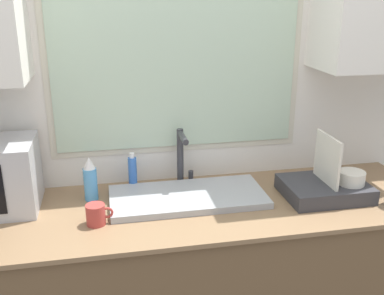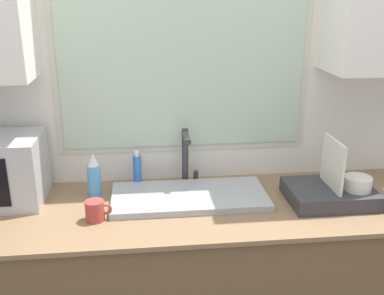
% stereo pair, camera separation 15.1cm
% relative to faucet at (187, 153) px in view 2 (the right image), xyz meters
% --- Properties ---
extents(countertop, '(2.24, 0.66, 0.89)m').
position_rel_faucet_xyz_m(countertop, '(-0.01, -0.23, -0.61)').
color(countertop, brown).
rests_on(countertop, ground_plane).
extents(wall_back, '(6.00, 0.38, 2.60)m').
position_rel_faucet_xyz_m(wall_back, '(-0.01, 0.08, 0.36)').
color(wall_back, silver).
rests_on(wall_back, ground_plane).
extents(sink_basin, '(0.70, 0.33, 0.03)m').
position_rel_faucet_xyz_m(sink_basin, '(-0.00, -0.17, -0.15)').
color(sink_basin, '#9EA0A5').
rests_on(sink_basin, countertop).
extents(faucet, '(0.08, 0.17, 0.28)m').
position_rel_faucet_xyz_m(faucet, '(0.00, 0.00, 0.00)').
color(faucet, '#333338').
rests_on(faucet, countertop).
extents(dish_rack, '(0.37, 0.29, 0.29)m').
position_rel_faucet_xyz_m(dish_rack, '(0.63, -0.26, -0.11)').
color(dish_rack, '#333338').
rests_on(dish_rack, countertop).
extents(spray_bottle, '(0.06, 0.06, 0.20)m').
position_rel_faucet_xyz_m(spray_bottle, '(-0.43, -0.08, -0.06)').
color(spray_bottle, '#4C99D8').
rests_on(spray_bottle, countertop).
extents(soap_bottle, '(0.04, 0.04, 0.18)m').
position_rel_faucet_xyz_m(soap_bottle, '(-0.24, 0.00, -0.08)').
color(soap_bottle, blue).
rests_on(soap_bottle, countertop).
extents(mug_near_sink, '(0.11, 0.08, 0.09)m').
position_rel_faucet_xyz_m(mug_near_sink, '(-0.41, -0.32, -0.12)').
color(mug_near_sink, '#A53833').
rests_on(mug_near_sink, countertop).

